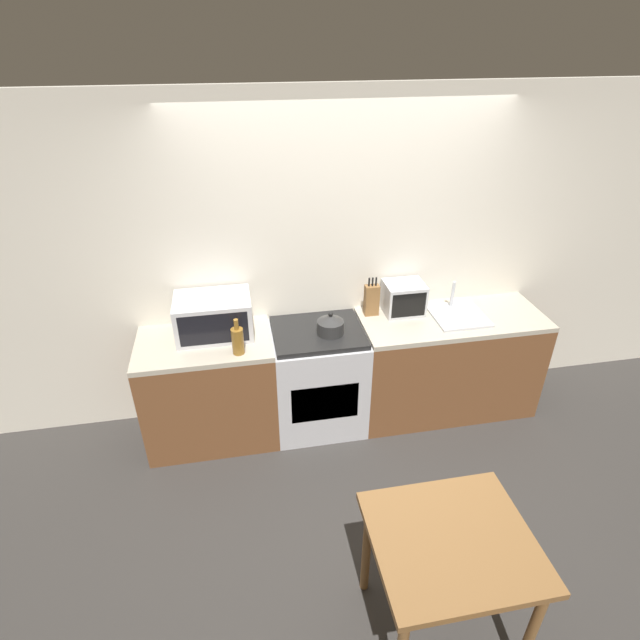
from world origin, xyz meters
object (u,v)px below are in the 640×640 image
at_px(microwave, 214,316).
at_px(bottle, 238,340).
at_px(toaster_oven, 404,298).
at_px(kettle, 330,324).
at_px(stove_range, 318,378).
at_px(dining_table, 450,553).

bearing_deg(microwave, bottle, -61.04).
bearing_deg(toaster_oven, kettle, -161.81).
bearing_deg(bottle, stove_range, 17.86).
distance_m(microwave, dining_table, 2.23).
bearing_deg(kettle, toaster_oven, 18.19).
distance_m(stove_range, dining_table, 1.84).
bearing_deg(stove_range, bottle, -162.14).
relative_size(stove_range, microwave, 1.61).
distance_m(microwave, bottle, 0.34).
relative_size(bottle, dining_table, 0.35).
bearing_deg(microwave, toaster_oven, 2.40).
height_order(microwave, toaster_oven, microwave).
bearing_deg(microwave, kettle, -9.84).
xyz_separation_m(microwave, dining_table, (1.11, -1.90, -0.40)).
height_order(stove_range, toaster_oven, toaster_oven).
xyz_separation_m(stove_range, toaster_oven, (0.73, 0.16, 0.58)).
xyz_separation_m(stove_range, bottle, (-0.61, -0.20, 0.56)).
bearing_deg(dining_table, bottle, 120.63).
relative_size(kettle, microwave, 0.37).
relative_size(microwave, dining_table, 0.71).
xyz_separation_m(stove_range, kettle, (0.09, -0.05, 0.53)).
distance_m(microwave, toaster_oven, 1.50).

